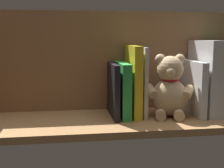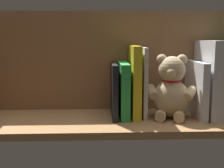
% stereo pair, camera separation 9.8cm
% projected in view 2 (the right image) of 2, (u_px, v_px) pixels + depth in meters
% --- Properties ---
extents(ground_plane, '(0.96, 0.31, 0.02)m').
position_uv_depth(ground_plane, '(112.00, 121.00, 1.00)').
color(ground_plane, '#A87A4C').
extents(shelf_back_panel, '(0.96, 0.02, 0.36)m').
position_uv_depth(shelf_back_panel, '(110.00, 61.00, 1.10)').
color(shelf_back_panel, '#936642').
rests_on(shelf_back_panel, ground_plane).
extents(book_1, '(0.01, 0.18, 0.23)m').
position_uv_depth(book_1, '(220.00, 81.00, 1.03)').
color(book_1, teal).
rests_on(book_1, ground_plane).
extents(dictionary_thick_white, '(0.05, 0.20, 0.25)m').
position_uv_depth(dictionary_thick_white, '(210.00, 79.00, 1.01)').
color(dictionary_thick_white, silver).
rests_on(dictionary_thick_white, ground_plane).
extents(book_2, '(0.02, 0.20, 0.18)m').
position_uv_depth(book_2, '(196.00, 89.00, 1.02)').
color(book_2, silver).
rests_on(book_2, ground_plane).
extents(teddy_bear, '(0.16, 0.15, 0.21)m').
position_uv_depth(teddy_bear, '(171.00, 90.00, 0.99)').
color(teddy_bear, '#D1B284').
rests_on(teddy_bear, ground_plane).
extents(book_3, '(0.01, 0.16, 0.23)m').
position_uv_depth(book_3, '(143.00, 81.00, 1.03)').
color(book_3, silver).
rests_on(book_3, ground_plane).
extents(book_4, '(0.03, 0.17, 0.24)m').
position_uv_depth(book_4, '(135.00, 81.00, 1.02)').
color(book_4, yellow).
rests_on(book_4, ground_plane).
extents(book_5, '(0.03, 0.18, 0.18)m').
position_uv_depth(book_5, '(124.00, 89.00, 1.02)').
color(book_5, green).
rests_on(book_5, ground_plane).
extents(book_6, '(0.02, 0.18, 0.18)m').
position_uv_depth(book_6, '(114.00, 90.00, 1.01)').
color(book_6, black).
rests_on(book_6, ground_plane).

